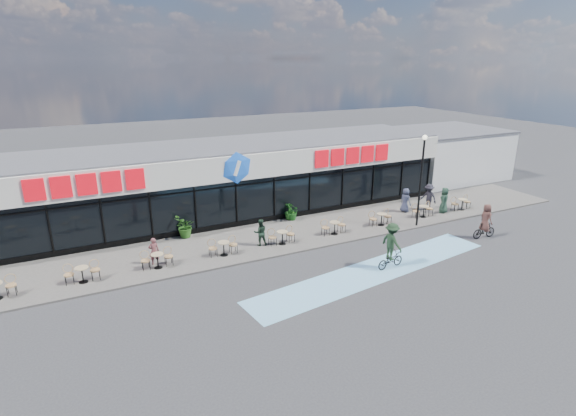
{
  "coord_description": "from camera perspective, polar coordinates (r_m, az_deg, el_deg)",
  "views": [
    {
      "loc": [
        -8.53,
        -17.34,
        9.8
      ],
      "look_at": [
        1.73,
        3.5,
        2.06
      ],
      "focal_mm": 28.0,
      "sensor_mm": 36.0,
      "label": 1
    }
  ],
  "objects": [
    {
      "name": "neighbour_building",
      "position": [
        41.3,
        19.26,
        6.61
      ],
      "size": [
        9.2,
        7.2,
        4.11
      ],
      "color": "silver",
      "rests_on": "ground"
    },
    {
      "name": "pedestrian_b",
      "position": [
        30.7,
        14.68,
        0.98
      ],
      "size": [
        0.64,
        0.87,
        1.61
      ],
      "primitive_type": "imported",
      "rotation": [
        0.0,
        0.0,
        1.75
      ],
      "color": "#30354B",
      "rests_on": "sidewalk"
    },
    {
      "name": "bistro_set_3",
      "position": [
        23.57,
        -8.23,
        -4.85
      ],
      "size": [
        1.54,
        0.62,
        0.9
      ],
      "color": "tan",
      "rests_on": "sidewalk"
    },
    {
      "name": "lamp_post",
      "position": [
        27.7,
        16.58,
        4.22
      ],
      "size": [
        0.28,
        0.28,
        5.53
      ],
      "color": "black",
      "rests_on": "sidewalk"
    },
    {
      "name": "pedestrian_a",
      "position": [
        31.53,
        17.43,
        1.34
      ],
      "size": [
        0.92,
        1.28,
        1.78
      ],
      "primitive_type": "imported",
      "rotation": [
        0.0,
        0.0,
        -1.33
      ],
      "color": "black",
      "rests_on": "sidewalk"
    },
    {
      "name": "pedestrian_c",
      "position": [
        31.25,
        19.22,
        0.94
      ],
      "size": [
        1.0,
        0.94,
        1.71
      ],
      "primitive_type": "imported",
      "rotation": [
        0.0,
        0.0,
        3.78
      ],
      "color": "#1C3326",
      "rests_on": "sidewalk"
    },
    {
      "name": "bistro_set_8",
      "position": [
        32.46,
        21.13,
        0.62
      ],
      "size": [
        1.54,
        0.62,
        0.9
      ],
      "color": "tan",
      "rests_on": "sidewalk"
    },
    {
      "name": "potted_plant_mid",
      "position": [
        28.33,
        0.2,
        -0.39
      ],
      "size": [
        0.88,
        0.88,
        1.11
      ],
      "primitive_type": "imported",
      "rotation": [
        0.0,
        0.0,
        2.33
      ],
      "color": "#25631C",
      "rests_on": "sidewalk"
    },
    {
      "name": "bistro_set_1",
      "position": [
        22.68,
        -24.69,
        -7.43
      ],
      "size": [
        1.54,
        0.62,
        0.9
      ],
      "color": "tan",
      "rests_on": "sidewalk"
    },
    {
      "name": "building",
      "position": [
        29.53,
        -8.56,
        3.59
      ],
      "size": [
        30.6,
        6.57,
        4.75
      ],
      "color": "black",
      "rests_on": "ground"
    },
    {
      "name": "potted_plant_left",
      "position": [
        26.1,
        -12.95,
        -2.34
      ],
      "size": [
        1.42,
        1.5,
        1.3
      ],
      "primitive_type": "imported",
      "rotation": [
        0.0,
        0.0,
        4.27
      ],
      "color": "#265718",
      "rests_on": "sidewalk"
    },
    {
      "name": "cyclist_b",
      "position": [
        27.92,
        23.75,
        -1.88
      ],
      "size": [
        1.58,
        0.82,
        2.04
      ],
      "color": "black",
      "rests_on": "ground"
    },
    {
      "name": "potted_plant_right",
      "position": [
        28.26,
        0.58,
        -0.49
      ],
      "size": [
        0.98,
        1.09,
        1.06
      ],
      "primitive_type": "imported",
      "rotation": [
        0.0,
        0.0,
        4.53
      ],
      "color": "#195317",
      "rests_on": "sidewalk"
    },
    {
      "name": "cyclist_a",
      "position": [
        22.46,
        12.99,
        -4.88
      ],
      "size": [
        1.61,
        1.28,
        2.33
      ],
      "color": "black",
      "rests_on": "ground"
    },
    {
      "name": "bistro_set_4",
      "position": [
        24.7,
        -0.81,
        -3.54
      ],
      "size": [
        1.54,
        0.62,
        0.9
      ],
      "color": "tan",
      "rests_on": "sidewalk"
    },
    {
      "name": "bistro_set_6",
      "position": [
        28.05,
        11.68,
        -1.2
      ],
      "size": [
        1.54,
        0.62,
        0.9
      ],
      "color": "tan",
      "rests_on": "sidewalk"
    },
    {
      "name": "bistro_set_7",
      "position": [
        30.15,
        16.75,
        -0.22
      ],
      "size": [
        1.54,
        0.62,
        0.9
      ],
      "color": "tan",
      "rests_on": "sidewalk"
    },
    {
      "name": "sidewalk",
      "position": [
        25.39,
        -4.51,
        -4.2
      ],
      "size": [
        44.0,
        5.0,
        0.1
      ],
      "primitive_type": "cube",
      "color": "#54504B",
      "rests_on": "ground"
    },
    {
      "name": "patron_right",
      "position": [
        24.44,
        -3.53,
        -3.09
      ],
      "size": [
        0.83,
        0.71,
        1.49
      ],
      "primitive_type": "imported",
      "rotation": [
        0.0,
        0.0,
        2.92
      ],
      "color": "black",
      "rests_on": "sidewalk"
    },
    {
      "name": "bike_lane",
      "position": [
        22.44,
        11.02,
        -7.8
      ],
      "size": [
        14.17,
        4.13,
        0.01
      ],
      "primitive_type": "cube",
      "rotation": [
        0.0,
        0.0,
        0.14
      ],
      "color": "#669FC1",
      "rests_on": "ground"
    },
    {
      "name": "ground",
      "position": [
        21.66,
        -0.01,
        -8.46
      ],
      "size": [
        120.0,
        120.0,
        0.0
      ],
      "primitive_type": "plane",
      "color": "#28282B",
      "rests_on": "ground"
    },
    {
      "name": "bistro_set_2",
      "position": [
        22.88,
        -16.28,
        -6.18
      ],
      "size": [
        1.54,
        0.62,
        0.9
      ],
      "color": "tan",
      "rests_on": "sidewalk"
    },
    {
      "name": "bistro_set_5",
      "position": [
        26.21,
        5.84,
        -2.31
      ],
      "size": [
        1.54,
        0.62,
        0.9
      ],
      "color": "tan",
      "rests_on": "sidewalk"
    },
    {
      "name": "patron_left",
      "position": [
        23.15,
        -16.65,
        -5.26
      ],
      "size": [
        0.54,
        0.38,
        1.4
      ],
      "primitive_type": "imported",
      "rotation": [
        0.0,
        0.0,
        3.06
      ],
      "color": "brown",
      "rests_on": "sidewalk"
    }
  ]
}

